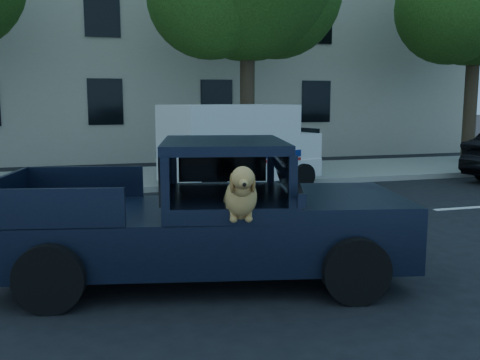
{
  "coord_description": "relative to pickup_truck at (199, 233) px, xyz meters",
  "views": [
    {
      "loc": [
        0.25,
        -5.93,
        2.3
      ],
      "look_at": [
        2.03,
        0.17,
        1.33
      ],
      "focal_mm": 40.0,
      "sensor_mm": 36.0,
      "label": 1
    }
  ],
  "objects": [
    {
      "name": "ground",
      "position": [
        -1.59,
        -0.57,
        -0.6
      ],
      "size": [
        120.0,
        120.0,
        0.0
      ],
      "primitive_type": "plane",
      "color": "black",
      "rests_on": "ground"
    },
    {
      "name": "far_sidewalk",
      "position": [
        -1.59,
        8.63,
        -0.53
      ],
      "size": [
        60.0,
        4.0,
        0.15
      ],
      "primitive_type": "cube",
      "color": "gray",
      "rests_on": "ground"
    },
    {
      "name": "mail_truck",
      "position": [
        2.4,
        6.52,
        0.34
      ],
      "size": [
        4.29,
        2.99,
        2.15
      ],
      "rotation": [
        0.0,
        0.0,
        0.32
      ],
      "color": "silver",
      "rests_on": "ground"
    },
    {
      "name": "lane_stripes",
      "position": [
        0.41,
        2.83,
        -0.6
      ],
      "size": [
        21.6,
        0.14,
        0.01
      ],
      "primitive_type": null,
      "color": "silver",
      "rests_on": "ground"
    },
    {
      "name": "building_main",
      "position": [
        1.41,
        15.93,
        3.9
      ],
      "size": [
        26.0,
        6.0,
        9.0
      ],
      "primitive_type": "cube",
      "color": "#BEB29C",
      "rests_on": "ground"
    },
    {
      "name": "pickup_truck",
      "position": [
        0.0,
        0.0,
        0.0
      ],
      "size": [
        5.29,
        3.04,
        1.79
      ],
      "rotation": [
        0.0,
        0.0,
        -0.21
      ],
      "color": "black",
      "rests_on": "ground"
    }
  ]
}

